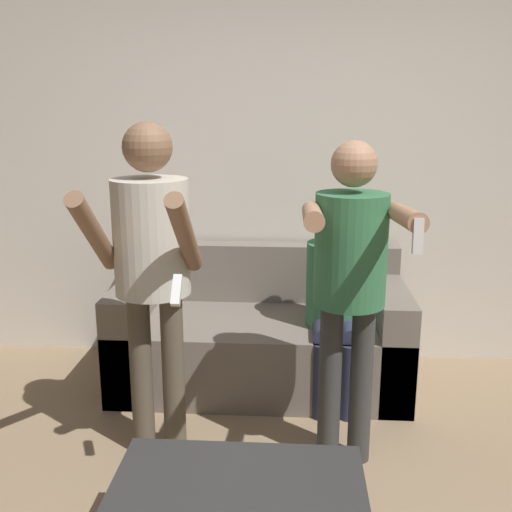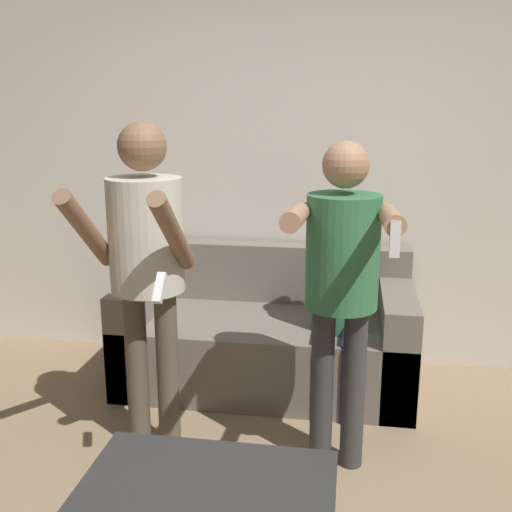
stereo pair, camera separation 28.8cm
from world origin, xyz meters
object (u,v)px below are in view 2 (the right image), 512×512
Objects in this scene: couch at (267,338)px; person_standing_right at (342,271)px; person_standing_left at (146,253)px; coffee_table at (205,497)px; person_seated at (340,293)px.

couch is 1.21m from person_standing_right.
couch is at bearing 117.88° from person_standing_right.
couch is 1.24m from person_standing_left.
couch is at bearing 90.50° from coffee_table.
person_standing_right is 0.76m from person_seated.
person_standing_left is 1.05× the size of person_standing_right.
coffee_table is at bearing -89.50° from couch.
person_standing_right is at bearing 61.13° from coffee_table.
person_seated is (0.45, -0.19, 0.38)m from couch.
person_standing_left is at bearing -143.07° from person_seated.
person_standing_left reaches higher than couch.
person_standing_right is 1.32× the size of person_seated.
couch is 1.69m from coffee_table.
couch is 1.08× the size of person_standing_left.
coffee_table is (-0.45, -0.81, -0.64)m from person_standing_right.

